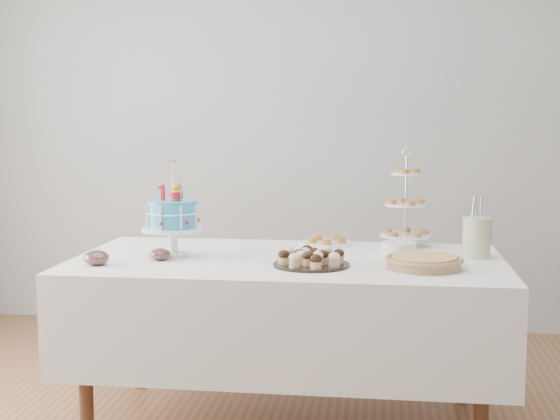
# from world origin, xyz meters

# --- Properties ---
(walls) EXTENTS (5.04, 4.04, 2.70)m
(walls) POSITION_xyz_m (0.00, 0.00, 1.35)
(walls) COLOR #949699
(walls) RESTS_ON floor
(table) EXTENTS (1.92, 1.02, 0.77)m
(table) POSITION_xyz_m (0.00, 0.30, 0.54)
(table) COLOR silver
(table) RESTS_ON floor
(birthday_cake) EXTENTS (0.28, 0.28, 0.44)m
(birthday_cake) POSITION_xyz_m (-0.53, 0.28, 0.89)
(birthday_cake) COLOR white
(birthday_cake) RESTS_ON table
(cupcake_tray) EXTENTS (0.33, 0.33, 0.07)m
(cupcake_tray) POSITION_xyz_m (0.12, 0.13, 0.81)
(cupcake_tray) COLOR black
(cupcake_tray) RESTS_ON table
(pie) EXTENTS (0.33, 0.33, 0.05)m
(pie) POSITION_xyz_m (0.59, 0.13, 0.80)
(pie) COLOR #A67C5A
(pie) RESTS_ON table
(tiered_stand) EXTENTS (0.25, 0.25, 0.48)m
(tiered_stand) POSITION_xyz_m (0.53, 0.70, 0.97)
(tiered_stand) COLOR silver
(tiered_stand) RESTS_ON table
(plate_stack) EXTENTS (0.16, 0.16, 0.06)m
(plate_stack) POSITION_xyz_m (0.49, 0.43, 0.80)
(plate_stack) COLOR white
(plate_stack) RESTS_ON table
(pastry_plate) EXTENTS (0.26, 0.26, 0.04)m
(pastry_plate) POSITION_xyz_m (0.14, 0.70, 0.79)
(pastry_plate) COLOR white
(pastry_plate) RESTS_ON table
(jam_bowl_a) EXTENTS (0.11, 0.11, 0.07)m
(jam_bowl_a) POSITION_xyz_m (-0.79, 0.02, 0.80)
(jam_bowl_a) COLOR silver
(jam_bowl_a) RESTS_ON table
(jam_bowl_b) EXTENTS (0.09, 0.09, 0.05)m
(jam_bowl_b) POSITION_xyz_m (-0.56, 0.17, 0.80)
(jam_bowl_b) COLOR silver
(jam_bowl_b) RESTS_ON table
(utensil_pitcher) EXTENTS (0.13, 0.12, 0.28)m
(utensil_pitcher) POSITION_xyz_m (0.84, 0.43, 0.87)
(utensil_pitcher) COLOR white
(utensil_pitcher) RESTS_ON table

